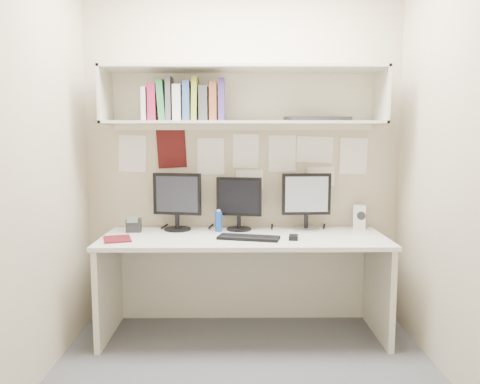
{
  "coord_description": "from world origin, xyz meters",
  "views": [
    {
      "loc": [
        -0.05,
        -2.61,
        1.43
      ],
      "look_at": [
        -0.03,
        0.35,
        1.08
      ],
      "focal_mm": 35.0,
      "sensor_mm": 36.0,
      "label": 1
    }
  ],
  "objects_px": {
    "monitor_center": "(239,201)",
    "monitor_right": "(306,199)",
    "monitor_left": "(177,199)",
    "desk_phone": "(134,225)",
    "maroon_notebook": "(117,239)",
    "desk": "(244,285)",
    "keyboard": "(249,238)",
    "speaker": "(359,217)"
  },
  "relations": [
    {
      "from": "monitor_center",
      "to": "monitor_right",
      "type": "relative_size",
      "value": 0.93
    },
    {
      "from": "monitor_left",
      "to": "desk_phone",
      "type": "bearing_deg",
      "value": -155.4
    },
    {
      "from": "maroon_notebook",
      "to": "monitor_left",
      "type": "bearing_deg",
      "value": 25.6
    },
    {
      "from": "maroon_notebook",
      "to": "desk_phone",
      "type": "relative_size",
      "value": 1.67
    },
    {
      "from": "monitor_left",
      "to": "desk_phone",
      "type": "height_order",
      "value": "monitor_left"
    },
    {
      "from": "monitor_right",
      "to": "desk",
      "type": "bearing_deg",
      "value": -157.16
    },
    {
      "from": "desk",
      "to": "desk_phone",
      "type": "height_order",
      "value": "desk_phone"
    },
    {
      "from": "desk_phone",
      "to": "monitor_right",
      "type": "bearing_deg",
      "value": -1.74
    },
    {
      "from": "monitor_left",
      "to": "monitor_right",
      "type": "distance_m",
      "value": 0.97
    },
    {
      "from": "keyboard",
      "to": "speaker",
      "type": "xyz_separation_m",
      "value": [
        0.85,
        0.36,
        0.08
      ]
    },
    {
      "from": "monitor_left",
      "to": "desk_phone",
      "type": "distance_m",
      "value": 0.37
    },
    {
      "from": "keyboard",
      "to": "desk",
      "type": "bearing_deg",
      "value": 119.45
    },
    {
      "from": "monitor_center",
      "to": "monitor_right",
      "type": "distance_m",
      "value": 0.51
    },
    {
      "from": "monitor_right",
      "to": "desk_phone",
      "type": "xyz_separation_m",
      "value": [
        -1.28,
        -0.07,
        -0.18
      ]
    },
    {
      "from": "desk",
      "to": "monitor_center",
      "type": "relative_size",
      "value": 5.03
    },
    {
      "from": "desk",
      "to": "keyboard",
      "type": "bearing_deg",
      "value": -74.32
    },
    {
      "from": "monitor_center",
      "to": "maroon_notebook",
      "type": "height_order",
      "value": "monitor_center"
    },
    {
      "from": "keyboard",
      "to": "maroon_notebook",
      "type": "xyz_separation_m",
      "value": [
        -0.9,
        -0.02,
        -0.0
      ]
    },
    {
      "from": "monitor_left",
      "to": "maroon_notebook",
      "type": "distance_m",
      "value": 0.56
    },
    {
      "from": "maroon_notebook",
      "to": "speaker",
      "type": "bearing_deg",
      "value": -5.67
    },
    {
      "from": "monitor_center",
      "to": "maroon_notebook",
      "type": "relative_size",
      "value": 1.84
    },
    {
      "from": "monitor_left",
      "to": "monitor_center",
      "type": "distance_m",
      "value": 0.46
    },
    {
      "from": "monitor_right",
      "to": "keyboard",
      "type": "height_order",
      "value": "monitor_right"
    },
    {
      "from": "desk",
      "to": "desk_phone",
      "type": "relative_size",
      "value": 15.54
    },
    {
      "from": "monitor_right",
      "to": "speaker",
      "type": "distance_m",
      "value": 0.44
    },
    {
      "from": "keyboard",
      "to": "maroon_notebook",
      "type": "distance_m",
      "value": 0.9
    },
    {
      "from": "speaker",
      "to": "desk_phone",
      "type": "bearing_deg",
      "value": -160.87
    },
    {
      "from": "maroon_notebook",
      "to": "desk_phone",
      "type": "height_order",
      "value": "desk_phone"
    },
    {
      "from": "desk",
      "to": "desk_phone",
      "type": "bearing_deg",
      "value": 169.62
    },
    {
      "from": "desk",
      "to": "maroon_notebook",
      "type": "bearing_deg",
      "value": -171.61
    },
    {
      "from": "desk",
      "to": "monitor_center",
      "type": "distance_m",
      "value": 0.63
    },
    {
      "from": "monitor_right",
      "to": "maroon_notebook",
      "type": "relative_size",
      "value": 1.98
    },
    {
      "from": "speaker",
      "to": "monitor_left",
      "type": "bearing_deg",
      "value": -163.05
    },
    {
      "from": "monitor_left",
      "to": "desk_phone",
      "type": "relative_size",
      "value": 3.33
    },
    {
      "from": "monitor_left",
      "to": "monitor_center",
      "type": "relative_size",
      "value": 1.08
    },
    {
      "from": "monitor_center",
      "to": "desk_phone",
      "type": "relative_size",
      "value": 3.09
    },
    {
      "from": "monitor_left",
      "to": "monitor_right",
      "type": "xyz_separation_m",
      "value": [
        0.97,
        0.0,
        -0.0
      ]
    },
    {
      "from": "monitor_right",
      "to": "monitor_center",
      "type": "bearing_deg",
      "value": 177.93
    },
    {
      "from": "monitor_left",
      "to": "keyboard",
      "type": "xyz_separation_m",
      "value": [
        0.53,
        -0.33,
        -0.23
      ]
    },
    {
      "from": "speaker",
      "to": "desk_phone",
      "type": "height_order",
      "value": "speaker"
    },
    {
      "from": "monitor_right",
      "to": "desk_phone",
      "type": "relative_size",
      "value": 3.32
    },
    {
      "from": "keyboard",
      "to": "desk_phone",
      "type": "relative_size",
      "value": 3.25
    }
  ]
}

